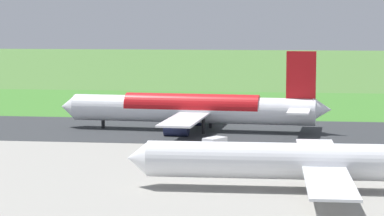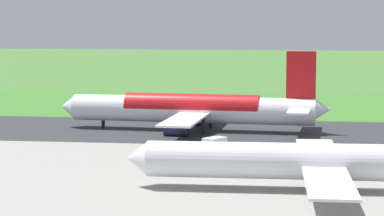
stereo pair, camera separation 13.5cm
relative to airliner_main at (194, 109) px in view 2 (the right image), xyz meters
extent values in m
plane|color=#477233|center=(1.31, -0.03, -4.35)|extent=(800.00, 800.00, 0.00)
cube|color=#2D3033|center=(1.31, -0.03, -4.32)|extent=(600.00, 34.15, 0.06)
cube|color=gray|center=(1.31, 57.57, -4.33)|extent=(440.00, 110.00, 0.05)
cube|color=#3C782B|center=(1.31, -41.77, -4.33)|extent=(600.00, 80.00, 0.04)
cylinder|color=white|center=(0.38, -0.03, -0.15)|extent=(48.24, 8.46, 5.20)
cone|color=white|center=(25.82, -1.76, -0.15)|extent=(3.33, 5.13, 4.94)
cone|color=white|center=(-24.76, 1.69, 0.45)|extent=(3.79, 4.65, 4.42)
cube|color=red|center=(-20.69, 1.41, 6.95)|extent=(5.62, 0.88, 9.00)
cube|color=white|center=(-20.32, 6.90, 0.65)|extent=(4.60, 9.25, 0.36)
cube|color=white|center=(-21.07, -4.07, 0.65)|extent=(4.60, 9.25, 0.36)
cube|color=white|center=(0.13, 11.02, -0.55)|extent=(7.49, 22.36, 0.35)
cube|color=white|center=(-1.37, -10.93, -0.55)|extent=(7.49, 22.36, 0.35)
cylinder|color=#23284C|center=(2.39, 7.35, -3.03)|extent=(4.68, 3.10, 2.80)
cylinder|color=#23284C|center=(1.36, -7.61, -3.03)|extent=(4.68, 3.10, 2.80)
cylinder|color=black|center=(18.58, -1.27, -2.64)|extent=(0.70, 0.70, 3.42)
cylinder|color=black|center=(-2.34, 4.17, -2.64)|extent=(0.70, 0.70, 3.42)
cylinder|color=black|center=(-2.89, -3.81, -2.64)|extent=(0.70, 0.70, 3.42)
cylinder|color=red|center=(0.38, -0.03, 0.37)|extent=(26.69, 7.01, 5.23)
cylinder|color=white|center=(-21.97, 50.67, -0.57)|extent=(43.38, 5.80, 4.69)
cone|color=white|center=(1.01, 51.26, -0.57)|extent=(2.82, 4.52, 4.45)
cube|color=white|center=(-23.13, 60.56, -0.93)|extent=(5.92, 19.97, 0.32)
cube|color=white|center=(-22.62, 40.73, -0.93)|extent=(5.92, 19.97, 0.32)
cylinder|color=black|center=(-21.97, 50.67, -3.63)|extent=(0.72, 0.72, 1.44)
cube|color=gray|center=(-5.04, 27.48, -3.25)|extent=(3.04, 3.04, 1.30)
cube|color=silver|center=(-6.57, 25.13, -2.80)|extent=(4.00, 4.44, 2.20)
cylinder|color=black|center=(-5.88, 28.02, -3.90)|extent=(0.74, 0.92, 0.90)
cylinder|color=black|center=(-4.20, 26.93, -3.90)|extent=(0.74, 0.92, 0.90)
cylinder|color=black|center=(-7.74, 25.18, -3.90)|extent=(0.74, 0.92, 0.90)
cylinder|color=black|center=(-6.06, 24.08, -3.90)|extent=(0.74, 0.92, 0.90)
cylinder|color=slate|center=(4.78, -43.12, -3.32)|extent=(0.10, 0.10, 2.06)
cube|color=red|center=(4.78, -43.14, -1.99)|extent=(0.60, 0.04, 0.60)
cone|color=orange|center=(9.27, -43.83, -4.08)|extent=(0.40, 0.40, 0.55)
camera|label=1|loc=(-18.51, 148.16, 17.46)|focal=71.83mm
camera|label=2|loc=(-18.65, 148.14, 17.46)|focal=71.83mm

